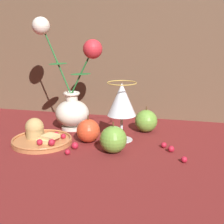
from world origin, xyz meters
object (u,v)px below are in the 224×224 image
at_px(wine_glass, 122,101).
at_px(plate_with_pastries, 40,137).
at_px(apple_at_table_edge, 88,131).
at_px(apple_near_glass, 113,139).
at_px(apple_beside_vase, 146,121).
at_px(vase, 71,95).

bearing_deg(wine_glass, plate_with_pastries, -161.27).
bearing_deg(apple_at_table_edge, wine_glass, 23.26).
bearing_deg(plate_with_pastries, apple_at_table_edge, 15.55).
bearing_deg(apple_near_glass, plate_with_pastries, 173.89).
relative_size(apple_beside_vase, apple_at_table_edge, 1.04).
height_order(apple_beside_vase, apple_at_table_edge, apple_beside_vase).
bearing_deg(wine_glass, vase, 159.01).
xyz_separation_m(vase, wine_glass, (0.19, -0.07, 0.00)).
distance_m(vase, apple_near_glass, 0.27).
bearing_deg(wine_glass, apple_at_table_edge, -156.74).
xyz_separation_m(plate_with_pastries, apple_at_table_edge, (0.14, 0.04, 0.02)).
bearing_deg(plate_with_pastries, wine_glass, 18.73).
xyz_separation_m(apple_beside_vase, apple_near_glass, (-0.06, -0.20, 0.00)).
height_order(plate_with_pastries, apple_near_glass, apple_near_glass).
relative_size(wine_glass, apple_beside_vase, 2.08).
xyz_separation_m(plate_with_pastries, apple_beside_vase, (0.29, 0.18, 0.02)).
bearing_deg(apple_at_table_edge, vase, 129.83).
bearing_deg(apple_at_table_edge, plate_with_pastries, -164.45).
distance_m(plate_with_pastries, apple_near_glass, 0.23).
bearing_deg(vase, apple_near_glass, -43.37).
height_order(plate_with_pastries, apple_beside_vase, apple_beside_vase).
height_order(vase, apple_at_table_edge, vase).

